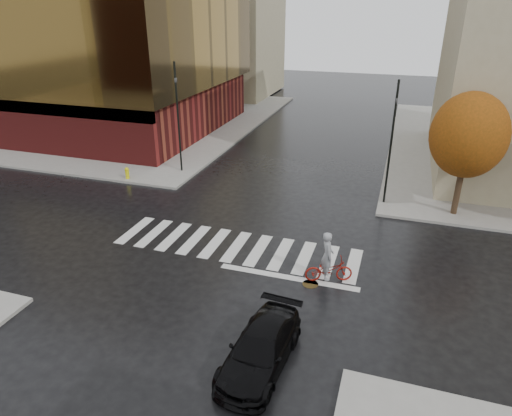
# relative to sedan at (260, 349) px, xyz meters

# --- Properties ---
(ground) EXTENTS (120.00, 120.00, 0.00)m
(ground) POSITION_rel_sedan_xyz_m (-3.41, 6.46, -0.63)
(ground) COLOR black
(ground) RESTS_ON ground
(sidewalk_nw) EXTENTS (30.00, 30.00, 0.15)m
(sidewalk_nw) POSITION_rel_sedan_xyz_m (-24.41, 27.46, -0.55)
(sidewalk_nw) COLOR gray
(sidewalk_nw) RESTS_ON ground
(crosswalk) EXTENTS (12.00, 3.00, 0.01)m
(crosswalk) POSITION_rel_sedan_xyz_m (-3.41, 6.96, -0.62)
(crosswalk) COLOR silver
(crosswalk) RESTS_ON ground
(office_glass) EXTENTS (27.00, 19.00, 16.00)m
(office_glass) POSITION_rel_sedan_xyz_m (-25.41, 24.44, 7.65)
(office_glass) COLOR maroon
(office_glass) RESTS_ON sidewalk_nw
(building_nw_far) EXTENTS (14.00, 12.00, 20.00)m
(building_nw_far) POSITION_rel_sedan_xyz_m (-19.41, 43.46, 9.52)
(building_nw_far) COLOR #9C906E
(building_nw_far) RESTS_ON sidewalk_nw
(tree_ne_a) EXTENTS (3.80, 3.80, 6.50)m
(tree_ne_a) POSITION_rel_sedan_xyz_m (6.59, 13.86, 3.83)
(tree_ne_a) COLOR #2F2215
(tree_ne_a) RESTS_ON sidewalk_ne
(sedan) EXTENTS (2.05, 4.42, 1.25)m
(sedan) POSITION_rel_sedan_xyz_m (0.00, 0.00, 0.00)
(sedan) COLOR black
(sedan) RESTS_ON ground
(cyclist) EXTENTS (2.08, 1.32, 2.23)m
(cyclist) POSITION_rel_sedan_xyz_m (1.19, 5.46, 0.13)
(cyclist) COLOR maroon
(cyclist) RESTS_ON ground
(traffic_light_nw) EXTENTS (0.18, 0.15, 7.09)m
(traffic_light_nw) POSITION_rel_sedan_xyz_m (-10.51, 15.46, 3.54)
(traffic_light_nw) COLOR black
(traffic_light_nw) RESTS_ON sidewalk_nw
(traffic_light_ne) EXTENTS (0.16, 0.19, 6.83)m
(traffic_light_ne) POSITION_rel_sedan_xyz_m (2.89, 14.22, 3.37)
(traffic_light_ne) COLOR black
(traffic_light_ne) RESTS_ON sidewalk_ne
(fire_hydrant) EXTENTS (0.27, 0.27, 0.76)m
(fire_hydrant) POSITION_rel_sedan_xyz_m (-13.13, 12.96, -0.06)
(fire_hydrant) COLOR yellow
(fire_hydrant) RESTS_ON sidewalk_nw
(manhole) EXTENTS (0.72, 0.72, 0.01)m
(manhole) POSITION_rel_sedan_xyz_m (0.59, 4.96, -0.62)
(manhole) COLOR #4F3E1C
(manhole) RESTS_ON ground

